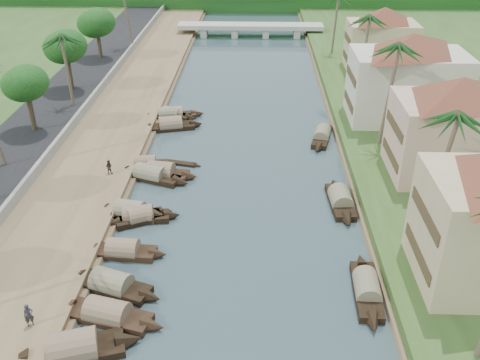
{
  "coord_description": "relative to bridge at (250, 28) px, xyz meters",
  "views": [
    {
      "loc": [
        1.36,
        -32.92,
        26.02
      ],
      "look_at": [
        -0.03,
        10.41,
        2.0
      ],
      "focal_mm": 40.0,
      "sensor_mm": 36.0,
      "label": 1
    }
  ],
  "objects": [
    {
      "name": "ground",
      "position": [
        -0.0,
        -72.0,
        -1.72
      ],
      "size": [
        220.0,
        220.0,
        0.0
      ],
      "primitive_type": "plane",
      "color": "#33464C",
      "rests_on": "ground"
    },
    {
      "name": "left_bank",
      "position": [
        -16.0,
        -52.0,
        -1.32
      ],
      "size": [
        10.0,
        180.0,
        0.8
      ],
      "primitive_type": "cube",
      "color": "brown",
      "rests_on": "ground"
    },
    {
      "name": "right_bank",
      "position": [
        19.0,
        -52.0,
        -1.12
      ],
      "size": [
        16.0,
        180.0,
        1.2
      ],
      "primitive_type": "cube",
      "color": "#2E4A1D",
      "rests_on": "ground"
    },
    {
      "name": "road",
      "position": [
        -24.5,
        -52.0,
        -1.02
      ],
      "size": [
        8.0,
        180.0,
        1.4
      ],
      "primitive_type": "cube",
      "color": "black",
      "rests_on": "ground"
    },
    {
      "name": "retaining_wall",
      "position": [
        -20.2,
        -52.0,
        -0.37
      ],
      "size": [
        0.4,
        180.0,
        1.1
      ],
      "primitive_type": "cube",
      "color": "gray",
      "rests_on": "left_bank"
    },
    {
      "name": "bridge",
      "position": [
        0.0,
        0.0,
        0.0
      ],
      "size": [
        28.0,
        4.0,
        2.4
      ],
      "color": "#AAAA9F",
      "rests_on": "ground"
    },
    {
      "name": "building_mid",
      "position": [
        19.99,
        -58.0,
        4.41
      ],
      "size": [
        14.11,
        14.11,
        9.7
      ],
      "color": "#D0AD93",
      "rests_on": "right_bank"
    },
    {
      "name": "building_far",
      "position": [
        18.99,
        -44.0,
        4.66
      ],
      "size": [
        15.59,
        15.59,
        10.2
      ],
      "color": "beige",
      "rests_on": "right_bank"
    },
    {
      "name": "building_distant",
      "position": [
        19.99,
        -24.0,
        4.16
      ],
      "size": [
        12.62,
        12.62,
        9.2
      ],
      "color": "#CCB189",
      "rests_on": "right_bank"
    },
    {
      "name": "sampan_1",
      "position": [
        -9.88,
        -81.12,
        -1.3
      ],
      "size": [
        9.02,
        4.52,
        2.57
      ],
      "rotation": [
        0.0,
        0.0,
        0.3
      ],
      "color": "black",
      "rests_on": "ground"
    },
    {
      "name": "sampan_2",
      "position": [
        -8.51,
        -77.91,
        -1.31
      ],
      "size": [
        8.73,
        3.86,
        2.25
      ],
      "rotation": [
        0.0,
        0.0,
        -0.26
      ],
      "color": "black",
      "rests_on": "ground"
    },
    {
      "name": "sampan_3",
      "position": [
        -8.97,
        -74.84,
        -1.31
      ],
      "size": [
        8.37,
        4.44,
        2.23
      ],
      "rotation": [
        0.0,
        0.0,
        -0.35
      ],
      "color": "black",
      "rests_on": "ground"
    },
    {
      "name": "sampan_4",
      "position": [
        -9.08,
        -70.71,
        -1.31
      ],
      "size": [
        7.39,
        2.14,
        2.09
      ],
      "rotation": [
        0.0,
        0.0,
        -0.07
      ],
      "color": "black",
      "rests_on": "ground"
    },
    {
      "name": "sampan_5",
      "position": [
        -8.69,
        -65.78,
        -1.31
      ],
      "size": [
        6.15,
        4.04,
        1.99
      ],
      "rotation": [
        0.0,
        0.0,
        0.46
      ],
      "color": "black",
      "rests_on": "ground"
    },
    {
      "name": "sampan_6",
      "position": [
        -9.74,
        -64.93,
        -1.31
      ],
      "size": [
        7.47,
        3.03,
        2.19
      ],
      "rotation": [
        0.0,
        0.0,
        -0.19
      ],
      "color": "black",
      "rests_on": "ground"
    },
    {
      "name": "sampan_7",
      "position": [
        -8.89,
        -65.61,
        -1.31
      ],
      "size": [
        7.71,
        2.48,
        2.04
      ],
      "rotation": [
        0.0,
        0.0,
        0.13
      ],
      "color": "black",
      "rests_on": "ground"
    },
    {
      "name": "sampan_8",
      "position": [
        -8.19,
        -57.54,
        -1.3
      ],
      "size": [
        7.96,
        2.98,
        2.39
      ],
      "rotation": [
        0.0,
        0.0,
        -0.15
      ],
      "color": "black",
      "rests_on": "ground"
    },
    {
      "name": "sampan_9",
      "position": [
        -9.17,
        -58.04,
        -1.31
      ],
      "size": [
        8.81,
        4.62,
        2.22
      ],
      "rotation": [
        0.0,
        0.0,
        -0.35
      ],
      "color": "black",
      "rests_on": "ground"
    },
    {
      "name": "sampan_10",
      "position": [
        -10.14,
        -55.6,
        -1.32
      ],
      "size": [
        6.59,
        2.14,
        1.84
      ],
      "rotation": [
        0.0,
        0.0,
        0.12
      ],
      "color": "black",
      "rests_on": "ground"
    },
    {
      "name": "sampan_11",
      "position": [
        -8.96,
        -45.45,
        -1.3
      ],
      "size": [
        8.2,
        3.69,
        2.29
      ],
      "rotation": [
        0.0,
        0.0,
        0.25
      ],
      "color": "black",
      "rests_on": "ground"
    },
    {
      "name": "sampan_12",
      "position": [
        -9.49,
        -42.04,
        -1.31
      ],
      "size": [
        8.99,
        3.52,
        2.12
      ],
      "rotation": [
        0.0,
        0.0,
        0.22
      ],
      "color": "black",
      "rests_on": "ground"
    },
    {
      "name": "sampan_13",
      "position": [
        -9.36,
        -41.75,
        -1.31
      ],
      "size": [
        6.98,
        3.71,
        1.93
      ],
      "rotation": [
        0.0,
        0.0,
        -0.35
      ],
      "color": "black",
      "rests_on": "ground"
    },
    {
      "name": "sampan_14",
      "position": [
        9.56,
        -74.74,
        -1.31
      ],
      "size": [
        2.03,
        8.71,
        2.11
      ],
      "rotation": [
        0.0,
        0.0,
        1.53
      ],
      "color": "black",
      "rests_on": "ground"
    },
    {
      "name": "sampan_15",
      "position": [
        9.3,
        -62.35,
        -1.31
      ],
      "size": [
        2.27,
        8.5,
        2.25
      ],
      "rotation": [
        0.0,
        0.0,
        1.63
      ],
      "color": "black",
      "rests_on": "ground"
    },
    {
      "name": "sampan_16",
      "position": [
        9.07,
        -47.83,
        -1.31
      ],
      "size": [
        3.42,
        8.58,
        2.08
      ],
      "rotation": [
        0.0,
        0.0,
        1.34
      ],
      "color": "black",
      "rests_on": "ground"
    },
    {
      "name": "canoe_1",
      "position": [
        -8.16,
        -77.85,
        -1.62
      ],
      "size": [
        5.5,
        1.55,
        0.88
      ],
      "rotation": [
        0.0,
        0.0,
        -0.13
      ],
      "color": "black",
      "rests_on": "ground"
    },
    {
      "name": "canoe_2",
      "position": [
        -6.69,
        -54.74,
        -1.62
      ],
      "size": [
        5.01,
        1.87,
        0.72
      ],
      "rotation": [
        0.0,
        0.0,
        -0.24
      ],
      "color": "black",
      "rests_on": "ground"
    },
    {
      "name": "palm_1",
      "position": [
        16.0,
        -66.54,
        8.81
      ],
      "size": [
        3.2,
        3.2,
        11.1
      ],
      "color": "brown",
      "rests_on": "ground"
    },
    {
      "name": "palm_2",
      "position": [
        15.0,
        -51.42,
        10.04
      ],
      "size": [
        3.2,
        3.2,
        12.39
      ],
      "color": "brown",
      "rests_on": "ground"
    },
    {
      "name": "palm_3",
      "position": [
        16.0,
        -32.03,
        8.75
      ],
      "size": [
        3.2,
        3.2,
        11.04
      ],
      "color": "brown",
      "rests_on": "ground"
    },
    {
      "name": "palm_6",
      "position": [
        -22.0,
        -41.34,
        8.2
      ],
      "size": [
        3.2,
        3.2,
        10.27
      ],
      "color": "brown",
      "rests_on": "ground"
    },
    {
      "name": "tree_3",
      "position": [
        -24.0,
        -49.3,
        5.11
      ],
      "size": [
        4.67,
        4.67,
        7.45
      ],
      "color": "#483929",
      "rests_on": "ground"
    },
    {
      "name": "tree_4",
      "position": [
        -24.0,
        -35.33,
        5.42
      ],
      "size": [
        5.15,
        5.15,
        7.95
      ],
      "color": "#483929",
      "rests_on": "ground"
    },
    {
      "name": "tree_5",
      "position": [
        -24.0,
        -20.06,
        5.13
      ],
      "size": [
        5.31,
        5.31,
        7.72
      ],
      "color": "#483929",
      "rests_on": "ground"
    },
    {
      "name": "tree_6",
      "position": [
        24.0,
        -43.02,
        4.78
      ],
      "size": [
        4.66,
        4.66,
        7.31
      ],
      "color": "#483929",
      "rests_on": "ground"
    },
    {
      "name": "person_near",
      "position": [
        -13.13,
        -79.44,
        -0.08
      ],
      "size": [
        0.74,
        0.68,
        1.69
      ],
      "primitive_type": "imported",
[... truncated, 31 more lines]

